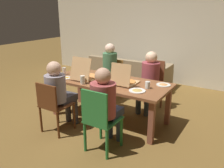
{
  "coord_description": "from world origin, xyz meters",
  "views": [
    {
      "loc": [
        2.11,
        -3.31,
        1.96
      ],
      "look_at": [
        0.0,
        0.1,
        0.65
      ],
      "focal_mm": 37.36,
      "sensor_mm": 36.0,
      "label": 1
    }
  ],
  "objects_px": {
    "person_0": "(59,90)",
    "pizza_box_0": "(88,75)",
    "chair_2": "(112,77)",
    "drinking_glass_3": "(148,85)",
    "plate_2": "(67,78)",
    "plate_3": "(137,90)",
    "chair_3": "(152,83)",
    "pizza_box_1": "(125,81)",
    "dining_table": "(109,86)",
    "person_3": "(149,76)",
    "drinking_glass_0": "(83,80)",
    "chair_0": "(53,104)",
    "plate_0": "(100,85)",
    "person_1": "(105,102)",
    "person_2": "(108,68)",
    "plate_1": "(163,85)",
    "chair_1": "(99,119)",
    "couch": "(129,74)",
    "drinking_glass_1": "(113,73)",
    "drinking_glass_2": "(64,71)"
  },
  "relations": [
    {
      "from": "dining_table",
      "to": "person_3",
      "type": "bearing_deg",
      "value": 59.28
    },
    {
      "from": "drinking_glass_1",
      "to": "drinking_glass_2",
      "type": "xyz_separation_m",
      "value": [
        -0.87,
        -0.37,
        -0.0
      ]
    },
    {
      "from": "drinking_glass_3",
      "to": "couch",
      "type": "bearing_deg",
      "value": 124.25
    },
    {
      "from": "pizza_box_1",
      "to": "drinking_glass_2",
      "type": "height_order",
      "value": "pizza_box_1"
    },
    {
      "from": "chair_0",
      "to": "person_3",
      "type": "distance_m",
      "value": 1.91
    },
    {
      "from": "person_1",
      "to": "person_3",
      "type": "relative_size",
      "value": 1.03
    },
    {
      "from": "plate_0",
      "to": "plate_3",
      "type": "relative_size",
      "value": 0.77
    },
    {
      "from": "chair_3",
      "to": "person_1",
      "type": "bearing_deg",
      "value": -90.0
    },
    {
      "from": "chair_0",
      "to": "chair_1",
      "type": "distance_m",
      "value": 0.95
    },
    {
      "from": "person_0",
      "to": "dining_table",
      "type": "bearing_deg",
      "value": 56.02
    },
    {
      "from": "chair_0",
      "to": "couch",
      "type": "height_order",
      "value": "chair_0"
    },
    {
      "from": "pizza_box_0",
      "to": "drinking_glass_1",
      "type": "bearing_deg",
      "value": 47.48
    },
    {
      "from": "chair_2",
      "to": "drinking_glass_3",
      "type": "distance_m",
      "value": 1.57
    },
    {
      "from": "dining_table",
      "to": "plate_3",
      "type": "bearing_deg",
      "value": -18.34
    },
    {
      "from": "chair_1",
      "to": "couch",
      "type": "xyz_separation_m",
      "value": [
        -1.1,
        2.97,
        -0.24
      ]
    },
    {
      "from": "chair_1",
      "to": "couch",
      "type": "height_order",
      "value": "chair_1"
    },
    {
      "from": "chair_0",
      "to": "plate_3",
      "type": "height_order",
      "value": "chair_0"
    },
    {
      "from": "person_1",
      "to": "chair_3",
      "type": "relative_size",
      "value": 1.25
    },
    {
      "from": "pizza_box_1",
      "to": "person_3",
      "type": "bearing_deg",
      "value": 80.98
    },
    {
      "from": "chair_3",
      "to": "pizza_box_1",
      "type": "bearing_deg",
      "value": -97.5
    },
    {
      "from": "chair_3",
      "to": "drinking_glass_1",
      "type": "relative_size",
      "value": 6.66
    },
    {
      "from": "dining_table",
      "to": "plate_0",
      "type": "height_order",
      "value": "plate_0"
    },
    {
      "from": "person_1",
      "to": "person_2",
      "type": "relative_size",
      "value": 0.96
    },
    {
      "from": "person_3",
      "to": "pizza_box_1",
      "type": "relative_size",
      "value": 2.75
    },
    {
      "from": "person_1",
      "to": "chair_3",
      "type": "distance_m",
      "value": 1.72
    },
    {
      "from": "chair_3",
      "to": "couch",
      "type": "height_order",
      "value": "chair_3"
    },
    {
      "from": "pizza_box_1",
      "to": "drinking_glass_2",
      "type": "relative_size",
      "value": 3.11
    },
    {
      "from": "plate_0",
      "to": "plate_3",
      "type": "bearing_deg",
      "value": 7.47
    },
    {
      "from": "dining_table",
      "to": "pizza_box_0",
      "type": "relative_size",
      "value": 4.03
    },
    {
      "from": "chair_1",
      "to": "pizza_box_1",
      "type": "xyz_separation_m",
      "value": [
        -0.12,
        0.95,
        0.27
      ]
    },
    {
      "from": "chair_0",
      "to": "drinking_glass_3",
      "type": "height_order",
      "value": "chair_0"
    },
    {
      "from": "person_0",
      "to": "pizza_box_0",
      "type": "distance_m",
      "value": 0.68
    },
    {
      "from": "dining_table",
      "to": "pizza_box_1",
      "type": "height_order",
      "value": "pizza_box_1"
    },
    {
      "from": "drinking_glass_0",
      "to": "drinking_glass_3",
      "type": "xyz_separation_m",
      "value": [
        1.02,
        0.37,
        -0.02
      ]
    },
    {
      "from": "pizza_box_0",
      "to": "plate_3",
      "type": "distance_m",
      "value": 1.07
    },
    {
      "from": "drinking_glass_0",
      "to": "drinking_glass_3",
      "type": "distance_m",
      "value": 1.09
    },
    {
      "from": "couch",
      "to": "plate_0",
      "type": "bearing_deg",
      "value": -74.06
    },
    {
      "from": "chair_0",
      "to": "person_2",
      "type": "xyz_separation_m",
      "value": [
        -0.0,
        1.65,
        0.23
      ]
    },
    {
      "from": "chair_3",
      "to": "plate_3",
      "type": "xyz_separation_m",
      "value": [
        0.21,
        -1.12,
        0.22
      ]
    },
    {
      "from": "chair_3",
      "to": "pizza_box_1",
      "type": "relative_size",
      "value": 2.27
    },
    {
      "from": "plate_1",
      "to": "plate_2",
      "type": "bearing_deg",
      "value": -161.81
    },
    {
      "from": "pizza_box_0",
      "to": "drinking_glass_1",
      "type": "xyz_separation_m",
      "value": [
        0.32,
        0.35,
        0.02
      ]
    },
    {
      "from": "plate_2",
      "to": "person_2",
      "type": "bearing_deg",
      "value": 76.32
    },
    {
      "from": "drinking_glass_0",
      "to": "plate_2",
      "type": "bearing_deg",
      "value": 165.34
    },
    {
      "from": "plate_3",
      "to": "drinking_glass_2",
      "type": "height_order",
      "value": "drinking_glass_2"
    },
    {
      "from": "plate_2",
      "to": "plate_3",
      "type": "bearing_deg",
      "value": 1.96
    },
    {
      "from": "dining_table",
      "to": "pizza_box_0",
      "type": "xyz_separation_m",
      "value": [
        -0.4,
        -0.07,
        0.14
      ]
    },
    {
      "from": "person_0",
      "to": "pizza_box_0",
      "type": "height_order",
      "value": "person_0"
    },
    {
      "from": "pizza_box_1",
      "to": "drinking_glass_3",
      "type": "distance_m",
      "value": 0.41
    },
    {
      "from": "chair_0",
      "to": "drinking_glass_0",
      "type": "distance_m",
      "value": 0.63
    }
  ]
}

